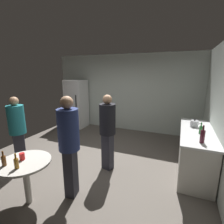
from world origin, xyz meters
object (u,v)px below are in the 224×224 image
object	(u,v)px
person_in_teal_shirt	(17,127)
person_in_navy_shirt	(69,140)
wine_bottle_on_counter	(202,136)
beer_bottle_on_counter	(201,130)
person_in_black_shirt	(107,127)
kettle	(194,124)
refrigerator	(77,104)
foreground_table	(25,167)
beer_bottle_brown	(4,160)
beer_bottle_amber	(16,163)
plastic_cup_red	(22,156)

from	to	relation	value
person_in_teal_shirt	person_in_navy_shirt	xyz separation A→B (m)	(1.61, -0.35, 0.09)
wine_bottle_on_counter	beer_bottle_on_counter	bearing A→B (deg)	88.02
wine_bottle_on_counter	person_in_navy_shirt	bearing A→B (deg)	-153.57
person_in_navy_shirt	person_in_black_shirt	bearing A→B (deg)	-114.01
kettle	beer_bottle_on_counter	world-z (taller)	beer_bottle_on_counter
refrigerator	foreground_table	distance (m)	4.04
foreground_table	beer_bottle_brown	size ratio (longest dim) A/B	3.48
kettle	beer_bottle_amber	xyz separation A→B (m)	(-2.42, -2.52, -0.15)
kettle	person_in_black_shirt	xyz separation A→B (m)	(-1.70, -0.92, -0.01)
foreground_table	person_in_navy_shirt	bearing A→B (deg)	37.13
wine_bottle_on_counter	beer_bottle_brown	distance (m)	3.18
kettle	beer_bottle_brown	size ratio (longest dim) A/B	1.06
foreground_table	beer_bottle_brown	bearing A→B (deg)	-129.70
beer_bottle_brown	person_in_teal_shirt	xyz separation A→B (m)	(-0.90, 0.97, 0.11)
refrigerator	beer_bottle_amber	size ratio (longest dim) A/B	7.83
beer_bottle_on_counter	person_in_teal_shirt	bearing A→B (deg)	-162.81
wine_bottle_on_counter	beer_bottle_amber	world-z (taller)	wine_bottle_on_counter
beer_bottle_brown	beer_bottle_amber	bearing A→B (deg)	4.16
person_in_black_shirt	plastic_cup_red	bearing A→B (deg)	-16.42
refrigerator	kettle	xyz separation A→B (m)	(4.02, -1.38, 0.07)
foreground_table	plastic_cup_red	world-z (taller)	plastic_cup_red
beer_bottle_amber	person_in_teal_shirt	world-z (taller)	person_in_teal_shirt
beer_bottle_brown	person_in_teal_shirt	distance (m)	1.32
foreground_table	person_in_teal_shirt	distance (m)	1.34
wine_bottle_on_counter	person_in_navy_shirt	xyz separation A→B (m)	(-2.01, -1.00, -0.00)
refrigerator	beer_bottle_on_counter	xyz separation A→B (m)	(4.11, -1.83, 0.08)
kettle	foreground_table	xyz separation A→B (m)	(-2.49, -2.34, -0.34)
wine_bottle_on_counter	beer_bottle_amber	size ratio (longest dim) A/B	1.35
kettle	beer_bottle_on_counter	xyz separation A→B (m)	(0.09, -0.45, 0.01)
kettle	beer_bottle_amber	size ratio (longest dim) A/B	1.06
kettle	beer_bottle_brown	distance (m)	3.68
kettle	person_in_teal_shirt	bearing A→B (deg)	-156.13
refrigerator	person_in_black_shirt	size ratio (longest dim) A/B	1.10
beer_bottle_on_counter	kettle	bearing A→B (deg)	101.16
foreground_table	beer_bottle_amber	world-z (taller)	beer_bottle_amber
foreground_table	beer_bottle_amber	bearing A→B (deg)	-68.70
foreground_table	wine_bottle_on_counter	bearing A→B (deg)	28.94
wine_bottle_on_counter	beer_bottle_amber	distance (m)	2.97
beer_bottle_amber	person_in_black_shirt	bearing A→B (deg)	65.85
beer_bottle_on_counter	person_in_navy_shirt	xyz separation A→B (m)	(-2.03, -1.48, 0.03)
beer_bottle_amber	person_in_black_shirt	world-z (taller)	person_in_black_shirt
wine_bottle_on_counter	foreground_table	distance (m)	2.96
foreground_table	person_in_teal_shirt	bearing A→B (deg)	144.09
refrigerator	person_in_teal_shirt	size ratio (longest dim) A/B	1.14
beer_bottle_brown	beer_bottle_on_counter	bearing A→B (deg)	37.35
kettle	person_in_navy_shirt	distance (m)	2.73
beer_bottle_on_counter	person_in_black_shirt	xyz separation A→B (m)	(-1.79, -0.48, -0.02)
beer_bottle_on_counter	beer_bottle_amber	xyz separation A→B (m)	(-2.51, -2.08, -0.17)
wine_bottle_on_counter	person_in_teal_shirt	world-z (taller)	person_in_teal_shirt
beer_bottle_on_counter	foreground_table	world-z (taller)	beer_bottle_on_counter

